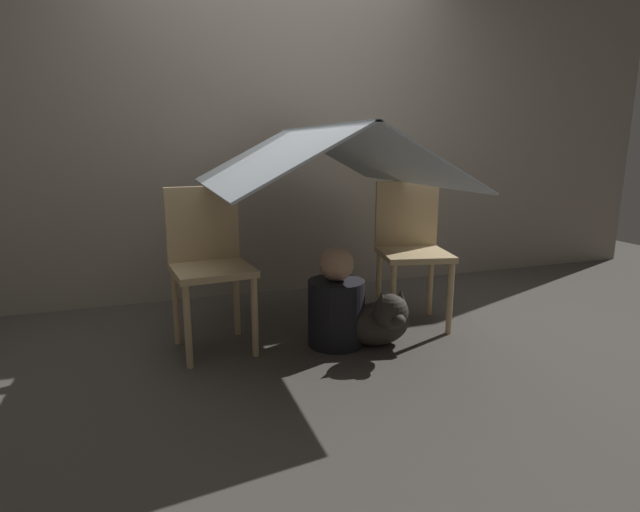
# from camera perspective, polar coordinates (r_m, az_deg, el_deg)

# --- Properties ---
(ground_plane) EXTENTS (8.80, 8.80, 0.00)m
(ground_plane) POSITION_cam_1_polar(r_m,az_deg,el_deg) (2.99, 0.35, -9.52)
(ground_plane) COLOR #47423D
(wall_back) EXTENTS (7.00, 0.05, 2.50)m
(wall_back) POSITION_cam_1_polar(r_m,az_deg,el_deg) (3.84, -5.25, 14.37)
(wall_back) COLOR gray
(wall_back) RESTS_ON ground_plane
(chair_left) EXTENTS (0.45, 0.45, 0.90)m
(chair_left) POSITION_cam_1_polar(r_m,az_deg,el_deg) (2.83, -12.60, -0.33)
(chair_left) COLOR #D1B27F
(chair_left) RESTS_ON ground_plane
(chair_right) EXTENTS (0.49, 0.49, 0.90)m
(chair_right) POSITION_cam_1_polar(r_m,az_deg,el_deg) (3.21, 10.36, 1.27)
(chair_right) COLOR #D1B27F
(chair_right) RESTS_ON ground_plane
(sheet_canopy) EXTENTS (1.24, 1.50, 0.33)m
(sheet_canopy) POSITION_cam_1_polar(r_m,az_deg,el_deg) (2.82, 0.00, 11.37)
(sheet_canopy) COLOR silver
(person_front) EXTENTS (0.32, 0.32, 0.57)m
(person_front) POSITION_cam_1_polar(r_m,az_deg,el_deg) (2.85, 1.86, -5.62)
(person_front) COLOR black
(person_front) RESTS_ON ground_plane
(dog) EXTENTS (0.38, 0.37, 0.37)m
(dog) POSITION_cam_1_polar(r_m,az_deg,el_deg) (2.83, 7.16, -7.22)
(dog) COLOR #332D28
(dog) RESTS_ON ground_plane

